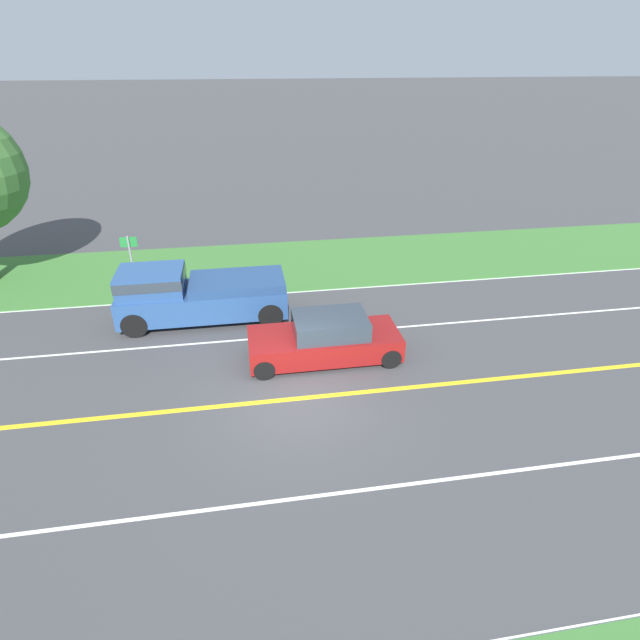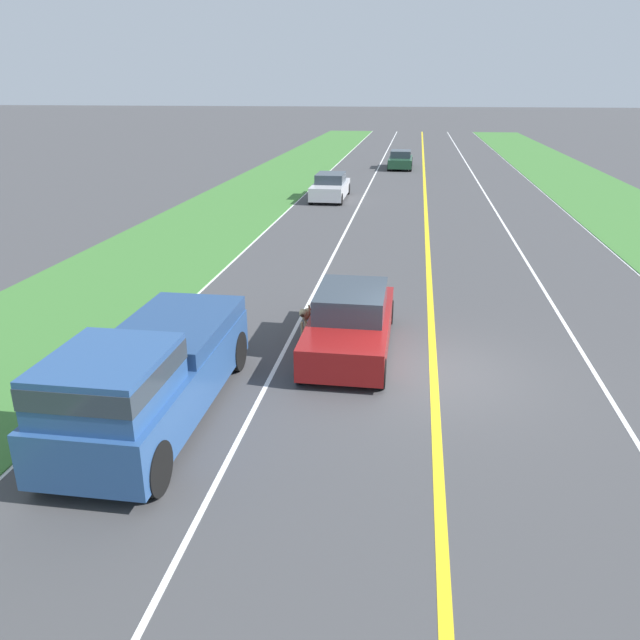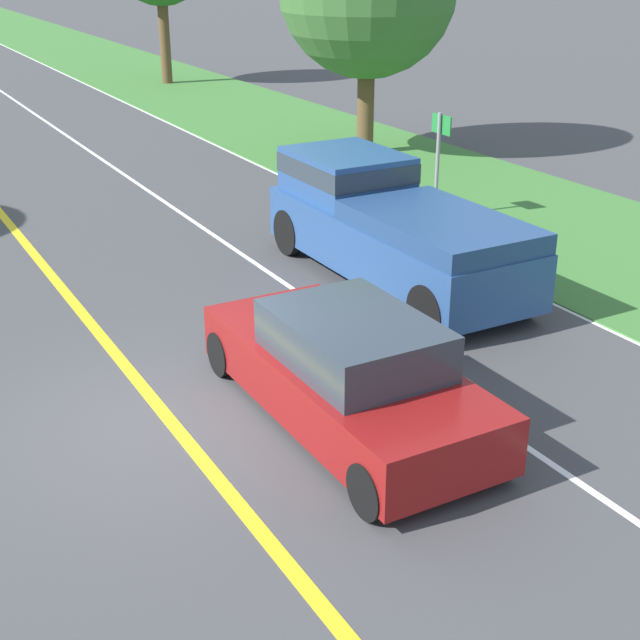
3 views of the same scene
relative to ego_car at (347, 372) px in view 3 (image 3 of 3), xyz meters
name	(u,v)px [view 3 (image 3 of 3)]	position (x,y,z in m)	size (l,w,h in m)	color
ground_plane	(169,420)	(-1.96, 1.10, -0.68)	(400.00, 400.00, 0.00)	#424244
centre_divider_line	(169,420)	(-1.96, 1.10, -0.67)	(0.18, 160.00, 0.01)	yellow
lane_edge_line_right	(579,315)	(5.04, 1.10, -0.67)	(0.14, 160.00, 0.01)	white
lane_dash_same_dir	(399,361)	(1.54, 1.10, -0.67)	(0.10, 160.00, 0.01)	white
ego_car	(347,372)	(0.00, 0.00, 0.00)	(1.88, 4.64, 1.46)	maroon
dog	(463,387)	(1.21, -0.77, -0.17)	(0.23, 1.06, 0.79)	#D1B784
pickup_truck	(387,223)	(3.27, 4.08, 0.34)	(2.05, 5.78, 2.00)	#284C84
street_sign	(439,152)	(6.24, 6.65, 0.77)	(0.11, 0.64, 2.28)	gray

